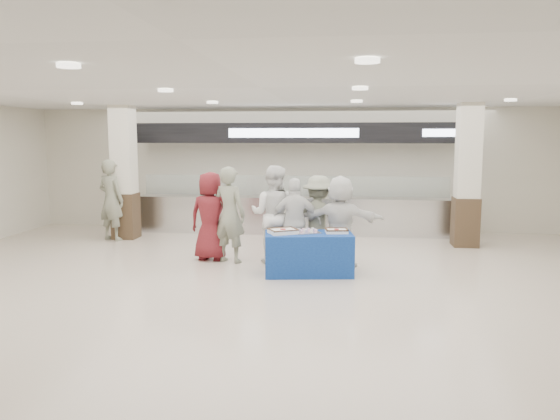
# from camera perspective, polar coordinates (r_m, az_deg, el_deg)

# --- Properties ---
(ground) EXTENTS (14.00, 14.00, 0.00)m
(ground) POSITION_cam_1_polar(r_m,az_deg,el_deg) (8.83, -1.93, -8.50)
(ground) COLOR beige
(ground) RESTS_ON ground
(serving_line) EXTENTS (8.70, 0.85, 2.80)m
(serving_line) POSITION_cam_1_polar(r_m,az_deg,el_deg) (13.90, 1.50, 2.29)
(serving_line) COLOR silver
(serving_line) RESTS_ON ground
(column_left) EXTENTS (0.55, 0.55, 3.20)m
(column_left) POSITION_cam_1_polar(r_m,az_deg,el_deg) (13.69, -15.96, 3.48)
(column_left) COLOR #372719
(column_left) RESTS_ON ground
(column_right) EXTENTS (0.55, 0.55, 3.20)m
(column_right) POSITION_cam_1_polar(r_m,az_deg,el_deg) (12.89, 18.98, 3.12)
(column_right) COLOR #372719
(column_right) RESTS_ON ground
(display_table) EXTENTS (1.64, 0.99, 0.75)m
(display_table) POSITION_cam_1_polar(r_m,az_deg,el_deg) (9.82, 3.00, -4.58)
(display_table) COLOR navy
(display_table) RESTS_ON ground
(sheet_cake_left) EXTENTS (0.59, 0.54, 0.10)m
(sheet_cake_left) POSITION_cam_1_polar(r_m,az_deg,el_deg) (9.69, 0.32, -2.19)
(sheet_cake_left) COLOR white
(sheet_cake_left) RESTS_ON display_table
(sheet_cake_right) EXTENTS (0.43, 0.36, 0.09)m
(sheet_cake_right) POSITION_cam_1_polar(r_m,az_deg,el_deg) (9.81, 5.94, -2.14)
(sheet_cake_right) COLOR white
(sheet_cake_right) RESTS_ON display_table
(cupcake_tray) EXTENTS (0.53, 0.47, 0.07)m
(cupcake_tray) POSITION_cam_1_polar(r_m,az_deg,el_deg) (9.77, 2.88, -2.20)
(cupcake_tray) COLOR #A5A5AA
(cupcake_tray) RESTS_ON display_table
(civilian_maroon) EXTENTS (0.93, 0.67, 1.77)m
(civilian_maroon) POSITION_cam_1_polar(r_m,az_deg,el_deg) (10.94, -7.27, -0.65)
(civilian_maroon) COLOR maroon
(civilian_maroon) RESTS_ON ground
(soldier_a) EXTENTS (0.80, 0.66, 1.89)m
(soldier_a) POSITION_cam_1_polar(r_m,az_deg,el_deg) (10.70, -5.31, -0.49)
(soldier_a) COLOR slate
(soldier_a) RESTS_ON ground
(chef_tall) EXTENTS (1.02, 0.85, 1.91)m
(chef_tall) POSITION_cam_1_polar(r_m,az_deg,el_deg) (10.64, -0.69, -0.46)
(chef_tall) COLOR white
(chef_tall) RESTS_ON ground
(chef_short) EXTENTS (1.03, 0.53, 1.68)m
(chef_short) POSITION_cam_1_polar(r_m,az_deg,el_deg) (10.38, 1.62, -1.28)
(chef_short) COLOR white
(chef_short) RESTS_ON ground
(soldier_b) EXTENTS (1.26, 0.99, 1.72)m
(soldier_b) POSITION_cam_1_polar(r_m,az_deg,el_deg) (10.64, 4.03, -1.00)
(soldier_b) COLOR slate
(soldier_b) RESTS_ON ground
(civilian_white) EXTENTS (1.66, 0.68, 1.74)m
(civilian_white) POSITION_cam_1_polar(r_m,az_deg,el_deg) (10.34, 6.33, -1.21)
(civilian_white) COLOR white
(civilian_white) RESTS_ON ground
(soldier_bg) EXTENTS (0.82, 0.68, 1.93)m
(soldier_bg) POSITION_cam_1_polar(r_m,az_deg,el_deg) (13.57, -17.24, 1.00)
(soldier_bg) COLOR slate
(soldier_bg) RESTS_ON ground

